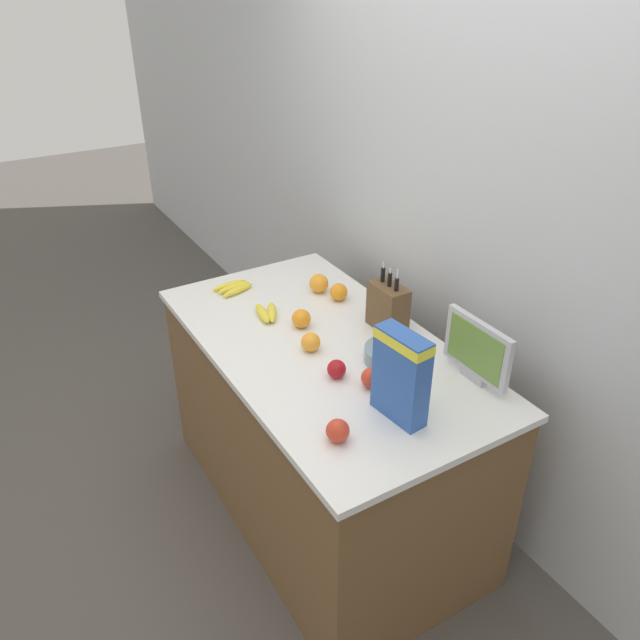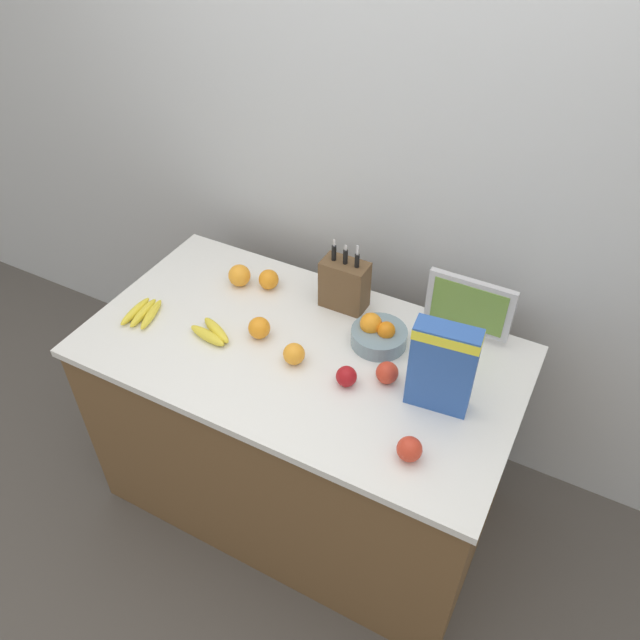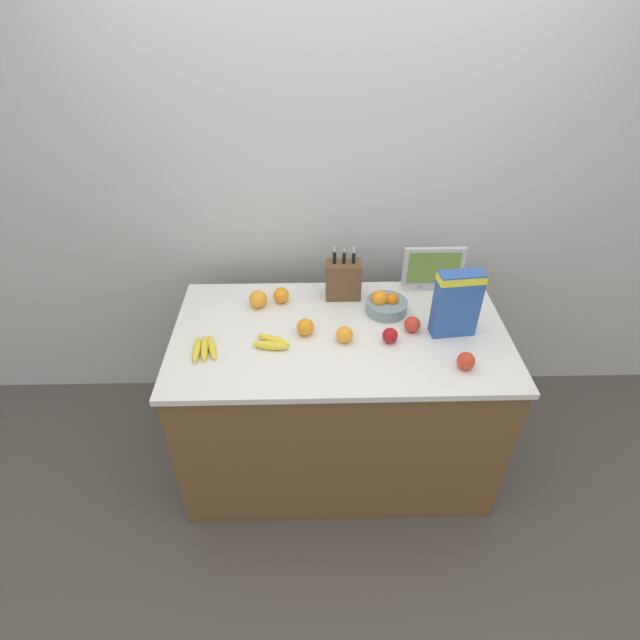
# 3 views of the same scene
# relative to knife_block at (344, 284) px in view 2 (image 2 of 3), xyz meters

# --- Properties ---
(ground_plane) EXTENTS (14.00, 14.00, 0.00)m
(ground_plane) POSITION_rel_knife_block_xyz_m (-0.03, -0.30, -1.01)
(ground_plane) COLOR #514C47
(wall_back) EXTENTS (9.00, 0.06, 2.60)m
(wall_back) POSITION_rel_knife_block_xyz_m (-0.03, 0.35, 0.29)
(wall_back) COLOR silver
(wall_back) RESTS_ON ground_plane
(counter) EXTENTS (1.58, 0.86, 0.90)m
(counter) POSITION_rel_knife_block_xyz_m (-0.03, -0.30, -0.55)
(counter) COLOR brown
(counter) RESTS_ON ground_plane
(knife_block) EXTENTS (0.18, 0.10, 0.29)m
(knife_block) POSITION_rel_knife_block_xyz_m (0.00, 0.00, 0.00)
(knife_block) COLOR brown
(knife_block) RESTS_ON counter
(small_monitor) EXTENTS (0.31, 0.03, 0.25)m
(small_monitor) POSITION_rel_knife_block_xyz_m (0.47, 0.06, 0.03)
(small_monitor) COLOR #B7B7BC
(small_monitor) RESTS_ON counter
(cereal_box) EXTENTS (0.21, 0.10, 0.33)m
(cereal_box) POSITION_rel_knife_block_xyz_m (0.49, -0.31, 0.08)
(cereal_box) COLOR #2D56A8
(cereal_box) RESTS_ON counter
(fruit_bowl) EXTENTS (0.20, 0.20, 0.11)m
(fruit_bowl) POSITION_rel_knife_block_xyz_m (0.20, -0.13, -0.06)
(fruit_bowl) COLOR gray
(fruit_bowl) RESTS_ON counter
(banana_bunch_left) EXTENTS (0.18, 0.13, 0.04)m
(banana_bunch_left) POSITION_rel_knife_block_xyz_m (-0.35, -0.39, -0.08)
(banana_bunch_left) COLOR yellow
(banana_bunch_left) RESTS_ON counter
(banana_bunch_right) EXTENTS (0.13, 0.19, 0.03)m
(banana_bunch_right) POSITION_rel_knife_block_xyz_m (-0.65, -0.42, -0.09)
(banana_bunch_right) COLOR yellow
(banana_bunch_right) RESTS_ON counter
(apple_front) EXTENTS (0.08, 0.08, 0.08)m
(apple_front) POSITION_rel_knife_block_xyz_m (0.49, -0.56, -0.06)
(apple_front) COLOR red
(apple_front) RESTS_ON counter
(apple_leftmost) EXTENTS (0.08, 0.08, 0.08)m
(apple_leftmost) POSITION_rel_knife_block_xyz_m (0.31, -0.29, -0.06)
(apple_leftmost) COLOR red
(apple_leftmost) RESTS_ON counter
(apple_by_knife_block) EXTENTS (0.07, 0.07, 0.07)m
(apple_by_knife_block) POSITION_rel_knife_block_xyz_m (0.19, -0.37, -0.07)
(apple_by_knife_block) COLOR #A31419
(apple_by_knife_block) RESTS_ON counter
(orange_front_left) EXTENTS (0.08, 0.08, 0.08)m
(orange_front_left) POSITION_rel_knife_block_xyz_m (-0.32, -0.04, -0.06)
(orange_front_left) COLOR orange
(orange_front_left) RESTS_ON counter
(orange_by_cereal) EXTENTS (0.08, 0.08, 0.08)m
(orange_by_cereal) POSITION_rel_knife_block_xyz_m (-0.02, -0.36, -0.06)
(orange_by_cereal) COLOR orange
(orange_by_cereal) RESTS_ON counter
(orange_front_center) EXTENTS (0.08, 0.08, 0.08)m
(orange_front_center) POSITION_rel_knife_block_xyz_m (-0.19, -0.31, -0.06)
(orange_front_center) COLOR orange
(orange_front_center) RESTS_ON counter
(orange_back_center) EXTENTS (0.09, 0.09, 0.09)m
(orange_back_center) POSITION_rel_knife_block_xyz_m (-0.43, -0.08, -0.06)
(orange_back_center) COLOR orange
(orange_back_center) RESTS_ON counter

